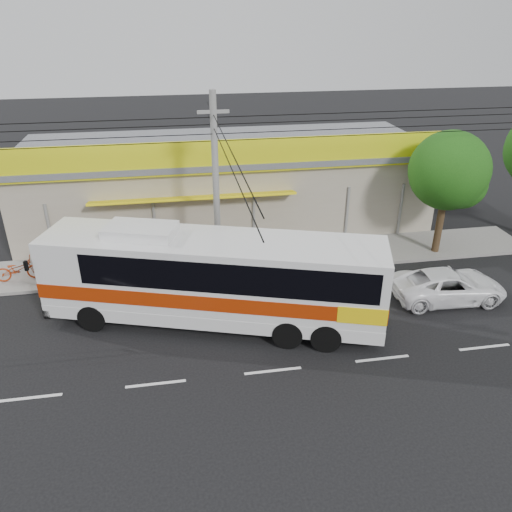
{
  "coord_description": "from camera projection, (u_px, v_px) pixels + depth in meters",
  "views": [
    {
      "loc": [
        -2.87,
        -15.89,
        11.27
      ],
      "look_at": [
        0.17,
        2.0,
        2.23
      ],
      "focal_mm": 35.0,
      "sensor_mm": 36.0,
      "label": 1
    }
  ],
  "objects": [
    {
      "name": "motorbike_red",
      "position": [
        18.0,
        269.0,
        22.54
      ],
      "size": [
        2.08,
        0.91,
        1.06
      ],
      "primitive_type": "imported",
      "rotation": [
        0.0,
        0.0,
        1.68
      ],
      "color": "#8F2A0A",
      "rests_on": "sidewalk"
    },
    {
      "name": "white_car",
      "position": [
        448.0,
        286.0,
        21.25
      ],
      "size": [
        4.9,
        2.44,
        1.33
      ],
      "primitive_type": "imported",
      "rotation": [
        0.0,
        0.0,
        1.52
      ],
      "color": "white",
      "rests_on": "ground"
    },
    {
      "name": "ground",
      "position": [
        260.0,
        330.0,
        19.48
      ],
      "size": [
        120.0,
        120.0,
        0.0
      ],
      "primitive_type": "plane",
      "color": "black",
      "rests_on": "ground"
    },
    {
      "name": "coach_bus",
      "position": [
        218.0,
        275.0,
        19.01
      ],
      "size": [
        13.2,
        6.62,
        4.0
      ],
      "rotation": [
        0.0,
        0.0,
        -0.31
      ],
      "color": "silver",
      "rests_on": "ground"
    },
    {
      "name": "tree_near",
      "position": [
        452.0,
        173.0,
        23.63
      ],
      "size": [
        3.78,
        3.78,
        6.26
      ],
      "color": "#352615",
      "rests_on": "ground"
    },
    {
      "name": "sidewalk",
      "position": [
        239.0,
        260.0,
        24.74
      ],
      "size": [
        30.0,
        3.2,
        0.15
      ],
      "primitive_type": "cube",
      "color": "slate",
      "rests_on": "ground"
    },
    {
      "name": "utility_pole",
      "position": [
        214.0,
        128.0,
        19.9
      ],
      "size": [
        34.0,
        14.0,
        8.46
      ],
      "color": "slate",
      "rests_on": "ground"
    },
    {
      "name": "motorbike_dark",
      "position": [
        53.0,
        255.0,
        23.74
      ],
      "size": [
        1.95,
        0.89,
        1.13
      ],
      "primitive_type": "imported",
      "rotation": [
        0.0,
        0.0,
        1.37
      ],
      "color": "black",
      "rests_on": "sidewalk"
    },
    {
      "name": "storefront_building",
      "position": [
        225.0,
        182.0,
        28.64
      ],
      "size": [
        22.6,
        9.2,
        5.7
      ],
      "color": "gray",
      "rests_on": "ground"
    },
    {
      "name": "lane_markings",
      "position": [
        273.0,
        371.0,
        17.27
      ],
      "size": [
        50.0,
        0.12,
        0.01
      ],
      "primitive_type": null,
      "color": "silver",
      "rests_on": "ground"
    }
  ]
}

